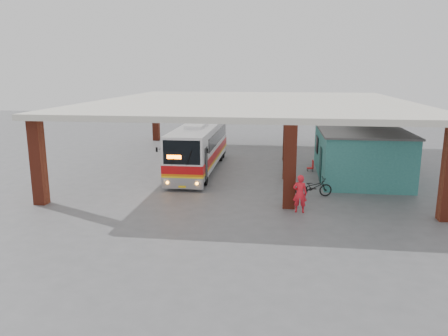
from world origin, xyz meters
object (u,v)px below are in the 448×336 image
(pedestrian, at_px, (300,194))
(coach_bus, at_px, (199,147))
(motorcycle, at_px, (314,187))
(red_chair, at_px, (311,166))

(pedestrian, bearing_deg, coach_bus, -47.79)
(motorcycle, height_order, pedestrian, pedestrian)
(pedestrian, bearing_deg, red_chair, -92.78)
(motorcycle, relative_size, red_chair, 2.61)
(coach_bus, bearing_deg, pedestrian, -52.82)
(coach_bus, height_order, red_chair, coach_bus)
(coach_bus, xyz_separation_m, pedestrian, (6.40, -8.28, -0.71))
(pedestrian, xyz_separation_m, red_chair, (1.14, 8.92, -0.57))
(coach_bus, bearing_deg, red_chair, 4.32)
(red_chair, bearing_deg, motorcycle, -98.35)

